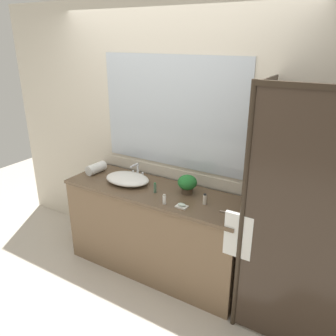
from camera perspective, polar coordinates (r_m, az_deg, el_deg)
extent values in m
plane|color=beige|center=(3.66, -2.09, -16.56)|extent=(8.00, 8.00, 0.00)
cube|color=beige|center=(3.32, 0.88, 4.75)|extent=(4.40, 0.05, 2.60)
cube|color=beige|center=(3.41, 0.60, -0.93)|extent=(1.80, 0.01, 0.11)
cube|color=silver|center=(3.23, 0.62, 9.33)|extent=(1.53, 0.01, 1.05)
cube|color=brown|center=(3.42, -2.10, -10.70)|extent=(1.80, 0.56, 0.87)
cube|color=brown|center=(3.20, -2.30, -3.92)|extent=(1.80, 0.58, 0.03)
cylinder|color=#2D2319|center=(2.56, 12.42, -8.40)|extent=(0.04, 0.04, 2.00)
cube|color=#382B21|center=(2.48, 23.55, -10.89)|extent=(0.96, 0.01, 1.96)
cube|color=#382B21|center=(2.80, 14.38, -5.85)|extent=(0.01, 0.57, 1.96)
cylinder|color=#2D2319|center=(2.57, 12.09, -8.04)|extent=(0.32, 0.02, 0.02)
cube|color=white|center=(2.65, 11.81, -11.12)|extent=(0.22, 0.04, 0.37)
ellipsoid|color=white|center=(3.35, -6.88, -1.81)|extent=(0.46, 0.33, 0.08)
cube|color=silver|center=(3.49, -5.11, -1.35)|extent=(0.17, 0.04, 0.02)
cylinder|color=silver|center=(3.46, -5.14, -0.24)|extent=(0.02, 0.02, 0.13)
cylinder|color=silver|center=(3.39, -5.75, 0.47)|extent=(0.02, 0.12, 0.02)
cylinder|color=silver|center=(3.51, -5.91, -0.72)|extent=(0.02, 0.02, 0.04)
cylinder|color=silver|center=(3.44, -4.31, -1.11)|extent=(0.02, 0.02, 0.04)
cylinder|color=#473828|center=(3.12, 3.25, -3.82)|extent=(0.11, 0.11, 0.05)
ellipsoid|color=#23702E|center=(3.08, 3.29, -2.43)|extent=(0.18, 0.18, 0.13)
cube|color=silver|center=(2.87, 2.33, -6.53)|extent=(0.10, 0.07, 0.01)
ellipsoid|color=silver|center=(2.86, 2.34, -6.21)|extent=(0.07, 0.04, 0.02)
cylinder|color=silver|center=(2.92, 6.23, -5.33)|extent=(0.03, 0.03, 0.09)
cylinder|color=black|center=(2.90, 6.27, -4.47)|extent=(0.02, 0.02, 0.01)
cylinder|color=#4C7056|center=(3.11, -2.21, -3.42)|extent=(0.03, 0.03, 0.09)
cylinder|color=#2D6638|center=(3.09, -2.22, -2.59)|extent=(0.02, 0.02, 0.01)
cylinder|color=white|center=(2.91, -0.63, -5.39)|extent=(0.03, 0.03, 0.08)
cylinder|color=#B7B2A8|center=(2.89, -0.63, -4.60)|extent=(0.02, 0.02, 0.01)
cylinder|color=white|center=(3.64, -12.06, -0.03)|extent=(0.12, 0.22, 0.11)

